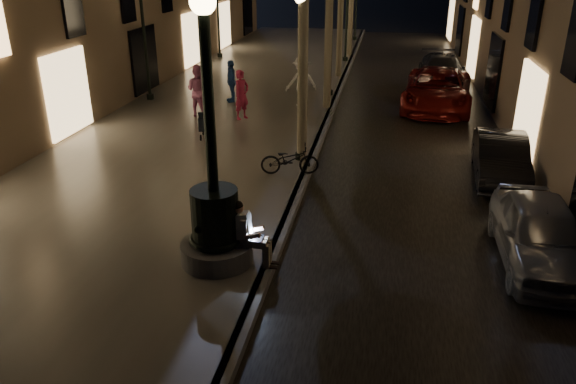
% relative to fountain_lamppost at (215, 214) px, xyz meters
% --- Properties ---
extents(ground, '(120.00, 120.00, 0.00)m').
position_rel_fountain_lamppost_xyz_m(ground, '(1.00, 13.00, -1.21)').
color(ground, black).
rests_on(ground, ground).
extents(cobble_lane, '(6.00, 45.00, 0.02)m').
position_rel_fountain_lamppost_xyz_m(cobble_lane, '(4.00, 13.00, -1.20)').
color(cobble_lane, black).
rests_on(cobble_lane, ground).
extents(promenade, '(8.00, 45.00, 0.20)m').
position_rel_fountain_lamppost_xyz_m(promenade, '(-3.00, 13.00, -1.11)').
color(promenade, '#646058').
rests_on(promenade, ground).
extents(curb_strip, '(0.25, 45.00, 0.20)m').
position_rel_fountain_lamppost_xyz_m(curb_strip, '(1.00, 13.00, -1.11)').
color(curb_strip, '#59595B').
rests_on(curb_strip, ground).
extents(fountain_lamppost, '(1.40, 1.40, 5.21)m').
position_rel_fountain_lamppost_xyz_m(fountain_lamppost, '(0.00, 0.00, 0.00)').
color(fountain_lamppost, '#59595B').
rests_on(fountain_lamppost, promenade).
extents(seated_man_laptop, '(0.94, 0.32, 1.31)m').
position_rel_fountain_lamppost_xyz_m(seated_man_laptop, '(0.61, -0.00, -0.32)').
color(seated_man_laptop, tan).
rests_on(seated_man_laptop, promenade).
extents(lamp_curb_a, '(0.36, 0.36, 4.81)m').
position_rel_fountain_lamppost_xyz_m(lamp_curb_a, '(0.70, 6.00, 2.02)').
color(lamp_curb_a, black).
rests_on(lamp_curb_a, promenade).
extents(lamp_curb_b, '(0.36, 0.36, 4.81)m').
position_rel_fountain_lamppost_xyz_m(lamp_curb_b, '(0.70, 14.00, 2.02)').
color(lamp_curb_b, black).
rests_on(lamp_curb_b, promenade).
extents(lamp_curb_c, '(0.36, 0.36, 4.81)m').
position_rel_fountain_lamppost_xyz_m(lamp_curb_c, '(0.70, 22.00, 2.02)').
color(lamp_curb_c, black).
rests_on(lamp_curb_c, promenade).
extents(lamp_left_b, '(0.36, 0.36, 4.81)m').
position_rel_fountain_lamppost_xyz_m(lamp_left_b, '(-6.40, 12.00, 2.02)').
color(lamp_left_b, black).
rests_on(lamp_left_b, promenade).
extents(lamp_left_c, '(0.36, 0.36, 4.81)m').
position_rel_fountain_lamppost_xyz_m(lamp_left_c, '(-6.40, 22.00, 2.02)').
color(lamp_left_c, black).
rests_on(lamp_left_c, promenade).
extents(stroller, '(0.55, 1.04, 1.05)m').
position_rel_fountain_lamppost_xyz_m(stroller, '(-2.55, 7.46, -0.49)').
color(stroller, black).
rests_on(stroller, promenade).
extents(car_front, '(1.57, 3.86, 1.31)m').
position_rel_fountain_lamppost_xyz_m(car_front, '(6.19, 1.36, -0.56)').
color(car_front, '#9D9FA4').
rests_on(car_front, ground).
extents(car_second, '(1.54, 3.77, 1.22)m').
position_rel_fountain_lamppost_xyz_m(car_second, '(6.20, 5.96, -0.60)').
color(car_second, black).
rests_on(car_second, ground).
extents(car_third, '(3.05, 5.69, 1.52)m').
position_rel_fountain_lamppost_xyz_m(car_third, '(5.00, 13.25, -0.45)').
color(car_third, maroon).
rests_on(car_third, ground).
extents(car_rear, '(2.05, 4.73, 1.36)m').
position_rel_fountain_lamppost_xyz_m(car_rear, '(5.51, 17.66, -0.53)').
color(car_rear, '#2F2F34').
rests_on(car_rear, ground).
extents(pedestrian_red, '(0.69, 0.76, 1.74)m').
position_rel_fountain_lamppost_xyz_m(pedestrian_red, '(-2.00, 9.85, -0.14)').
color(pedestrian_red, '#AE2246').
rests_on(pedestrian_red, promenade).
extents(pedestrian_pink, '(1.06, 0.93, 1.86)m').
position_rel_fountain_lamppost_xyz_m(pedestrian_pink, '(-3.63, 9.95, -0.08)').
color(pedestrian_pink, '#BE6597').
rests_on(pedestrian_pink, promenade).
extents(pedestrian_white, '(1.39, 1.11, 1.89)m').
position_rel_fountain_lamppost_xyz_m(pedestrian_white, '(-0.20, 12.02, -0.07)').
color(pedestrian_white, white).
rests_on(pedestrian_white, promenade).
extents(pedestrian_blue, '(0.79, 1.04, 1.64)m').
position_rel_fountain_lamppost_xyz_m(pedestrian_blue, '(-3.03, 12.21, -0.19)').
color(pedestrian_blue, '#294F98').
rests_on(pedestrian_blue, promenade).
extents(bicycle, '(1.64, 0.83, 0.82)m').
position_rel_fountain_lamppost_xyz_m(bicycle, '(0.60, 4.81, -0.60)').
color(bicycle, black).
rests_on(bicycle, promenade).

